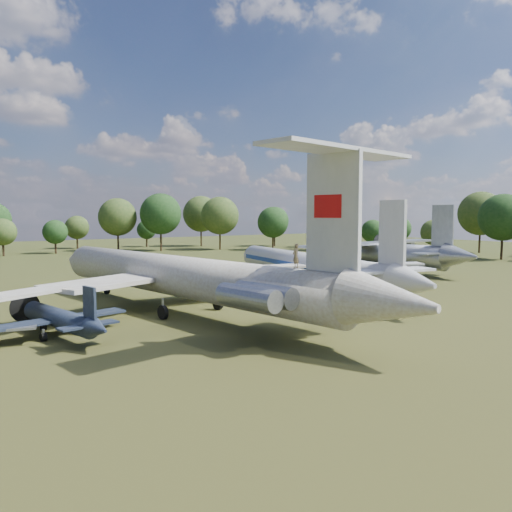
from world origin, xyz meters
TOP-DOWN VIEW (x-y plane):
  - ground at (0.00, 0.00)m, footprint 300.00×300.00m
  - il62_airliner at (-2.30, -1.78)m, footprint 54.71×65.70m
  - tu104_jet at (18.56, 2.49)m, footprint 43.62×53.64m
  - an12_transport at (42.54, 12.60)m, footprint 37.80×41.33m
  - small_prop_west at (-15.02, -6.40)m, footprint 14.86×18.14m
  - person_on_il62 at (0.51, -17.67)m, footprint 0.82×0.68m

SIDE VIEW (x-z plane):
  - ground at x=0.00m, z-range 0.00..0.00m
  - small_prop_west at x=-15.02m, z-range 0.00..2.35m
  - tu104_jet at x=18.56m, z-range 0.00..4.85m
  - an12_transport at x=42.54m, z-range 0.00..4.99m
  - il62_airliner at x=-2.30m, z-range 0.00..5.76m
  - person_on_il62 at x=0.51m, z-range 5.76..7.70m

